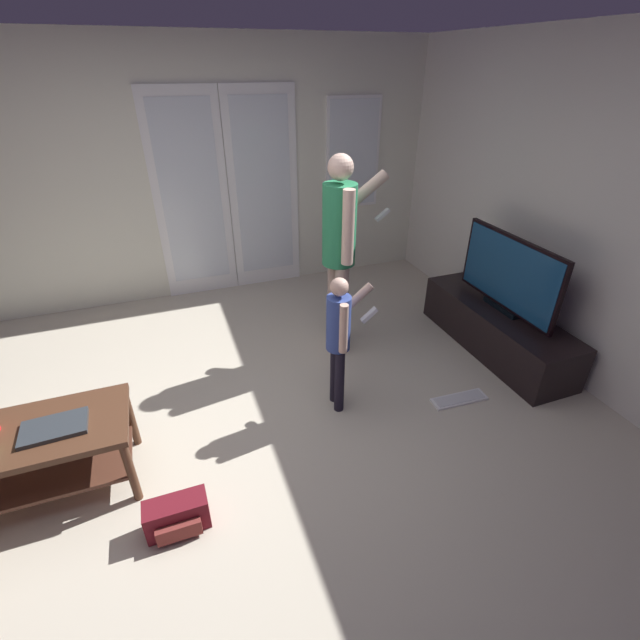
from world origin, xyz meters
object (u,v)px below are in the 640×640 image
Objects in this scene: loose_keyboard at (459,399)px; tv_stand at (496,329)px; person_adult at (341,241)px; laptop_closed at (54,428)px; flat_screen_tv at (509,274)px; coffee_table at (45,447)px; person_child at (340,334)px; backpack at (177,516)px.

tv_stand is at bearing 35.11° from loose_keyboard.
person_adult reaches higher than tv_stand.
person_adult is (-1.31, 0.51, 0.81)m from tv_stand.
flat_screen_tv is at bearing 3.92° from laptop_closed.
coffee_table is 0.18m from laptop_closed.
loose_keyboard is at bearing -144.63° from flat_screen_tv.
tv_stand is 0.53m from flat_screen_tv.
flat_screen_tv is 1.43m from person_adult.
person_adult is 4.92× the size of laptop_closed.
flat_screen_tv is at bearing 114.62° from tv_stand.
tv_stand is 1.62m from person_adult.
laptop_closed is (-2.68, 0.13, 0.49)m from loose_keyboard.
person_adult is 3.78× the size of loose_keyboard.
tv_stand is 1.46× the size of person_child.
flat_screen_tv reaches higher than loose_keyboard.
laptop_closed is at bearing -173.70° from tv_stand.
tv_stand is at bearing 3.85° from laptop_closed.
tv_stand is at bearing -21.36° from person_adult.
person_adult is at bearing 21.47° from coffee_table.
person_child is 3.08× the size of laptop_closed.
backpack reaches higher than loose_keyboard.
person_child is 1.49m from backpack.
coffee_table is 2.43m from person_adult.
laptop_closed is (-1.79, -0.16, -0.13)m from person_child.
person_child is at bearing 162.11° from loose_keyboard.
coffee_table reaches higher than backpack.
person_adult is at bearing 67.50° from person_child.
flat_screen_tv is 1.03× the size of person_child.
loose_keyboard is (0.90, -0.29, -0.62)m from person_child.
tv_stand is at bearing 5.64° from coffee_table.
person_adult is at bearing 120.30° from loose_keyboard.
person_child reaches higher than loose_keyboard.
loose_keyboard is (-0.72, -0.50, -0.19)m from tv_stand.
loose_keyboard is at bearing -59.70° from person_adult.
person_adult is (2.18, 0.86, 0.66)m from coffee_table.
person_child reaches higher than backpack.
backpack is at bearing -162.91° from flat_screen_tv.
coffee_table is 1.90m from person_child.
coffee_table is at bearing 159.24° from laptop_closed.
backpack is 0.85m from laptop_closed.
flat_screen_tv reaches higher than tv_stand.
coffee_table is 0.56× the size of person_adult.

